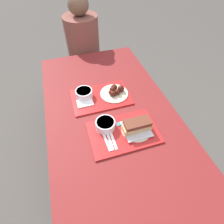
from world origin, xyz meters
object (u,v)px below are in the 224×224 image
object	(u,v)px
brisket_sandwich_plate	(137,127)
bowl_coleslaw_far	(84,93)
bowl_coleslaw_near	(105,124)
wings_plate_far	(115,91)
person_seated_across	(83,39)
tray_far	(101,97)
tray_near	(123,132)

from	to	relation	value
brisket_sandwich_plate	bowl_coleslaw_far	size ratio (longest dim) A/B	1.52
bowl_coleslaw_near	wings_plate_far	distance (m)	0.34
brisket_sandwich_plate	wings_plate_far	size ratio (longest dim) A/B	0.89
wings_plate_far	brisket_sandwich_plate	bearing A→B (deg)	-86.19
bowl_coleslaw_near	person_seated_across	size ratio (longest dim) A/B	0.17
bowl_coleslaw_far	brisket_sandwich_plate	bearing A→B (deg)	-57.88
wings_plate_far	person_seated_across	size ratio (longest dim) A/B	0.29
brisket_sandwich_plate	wings_plate_far	world-z (taller)	brisket_sandwich_plate
person_seated_across	wings_plate_far	bearing A→B (deg)	-84.59
tray_far	wings_plate_far	bearing A→B (deg)	1.44
tray_near	tray_far	world-z (taller)	same
brisket_sandwich_plate	wings_plate_far	xyz separation A→B (m)	(-0.03, 0.38, -0.02)
bowl_coleslaw_near	bowl_coleslaw_far	xyz separation A→B (m)	(-0.08, 0.34, 0.00)
bowl_coleslaw_near	person_seated_across	world-z (taller)	person_seated_across
brisket_sandwich_plate	bowl_coleslaw_near	bearing A→B (deg)	156.79
bowl_coleslaw_far	wings_plate_far	size ratio (longest dim) A/B	0.59
brisket_sandwich_plate	bowl_coleslaw_far	distance (m)	0.49
bowl_coleslaw_near	person_seated_across	xyz separation A→B (m)	(0.08, 1.20, 0.01)
tray_near	person_seated_across	size ratio (longest dim) A/B	0.60
tray_far	person_seated_across	bearing A→B (deg)	88.11
tray_far	person_seated_across	size ratio (longest dim) A/B	0.60
brisket_sandwich_plate	tray_near	bearing A→B (deg)	173.25
bowl_coleslaw_near	brisket_sandwich_plate	world-z (taller)	brisket_sandwich_plate
tray_far	bowl_coleslaw_far	world-z (taller)	bowl_coleslaw_far
person_seated_across	tray_far	bearing A→B (deg)	-91.89
brisket_sandwich_plate	bowl_coleslaw_far	bearing A→B (deg)	122.12
tray_far	brisket_sandwich_plate	world-z (taller)	brisket_sandwich_plate
bowl_coleslaw_near	brisket_sandwich_plate	size ratio (longest dim) A/B	0.66
wings_plate_far	bowl_coleslaw_far	bearing A→B (deg)	171.11
brisket_sandwich_plate	tray_far	bearing A→B (deg)	110.40
tray_near	wings_plate_far	xyz separation A→B (m)	(0.06, 0.37, 0.03)
tray_far	wings_plate_far	distance (m)	0.12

